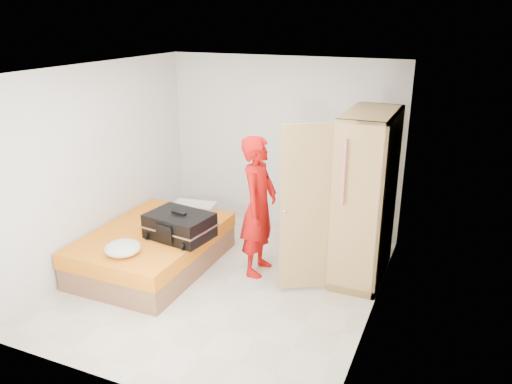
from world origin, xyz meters
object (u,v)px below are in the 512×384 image
at_px(wardrobe, 361,202).
at_px(person, 259,206).
at_px(bed, 154,249).
at_px(round_cushion, 123,248).
at_px(suitcase, 179,226).

relative_size(wardrobe, person, 1.17).
bearing_deg(wardrobe, bed, -161.77).
height_order(bed, round_cushion, round_cushion).
bearing_deg(bed, round_cushion, -84.42).
xyz_separation_m(wardrobe, person, (-1.19, -0.40, -0.10)).
relative_size(wardrobe, round_cushion, 4.95).
bearing_deg(suitcase, wardrobe, 29.71).
distance_m(suitcase, round_cushion, 0.77).
height_order(wardrobe, round_cushion, wardrobe).
height_order(bed, wardrobe, wardrobe).
bearing_deg(person, bed, 105.88).
distance_m(bed, round_cushion, 0.76).
bearing_deg(person, wardrobe, -73.81).
bearing_deg(person, suitcase, 113.64).
height_order(person, round_cushion, person).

